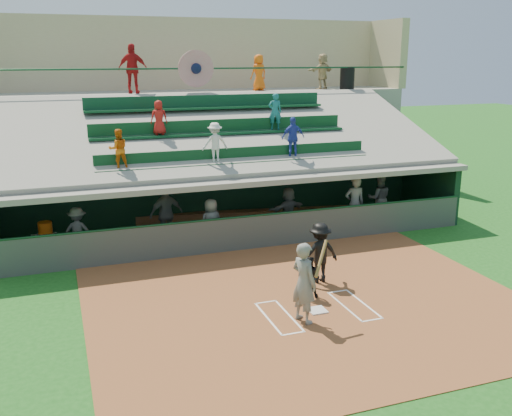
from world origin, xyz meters
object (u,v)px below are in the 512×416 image
object	(u,v)px
home_plate	(317,310)
catcher	(309,277)
white_table	(45,246)
water_cooler	(45,229)
trash_bin	(347,78)
batter_at_plate	(304,282)

from	to	relation	value
home_plate	catcher	xyz separation A→B (m)	(0.14, 0.86, 0.54)
white_table	water_cooler	xyz separation A→B (m)	(0.06, 0.05, 0.55)
home_plate	white_table	world-z (taller)	white_table
home_plate	catcher	distance (m)	1.02
catcher	trash_bin	world-z (taller)	trash_bin
trash_bin	home_plate	bearing A→B (deg)	-120.39
water_cooler	batter_at_plate	bearing A→B (deg)	-50.01
water_cooler	trash_bin	size ratio (longest dim) A/B	0.43
batter_at_plate	trash_bin	bearing A→B (deg)	58.53
batter_at_plate	water_cooler	size ratio (longest dim) A/B	4.58
home_plate	white_table	distance (m)	9.00
batter_at_plate	catcher	bearing A→B (deg)	60.86
home_plate	catcher	size ratio (longest dim) A/B	0.39
white_table	water_cooler	size ratio (longest dim) A/B	1.79
home_plate	trash_bin	world-z (taller)	trash_bin
catcher	batter_at_plate	bearing A→B (deg)	73.61
white_table	catcher	bearing A→B (deg)	-41.86
water_cooler	trash_bin	bearing A→B (deg)	23.43
catcher	trash_bin	size ratio (longest dim) A/B	1.11
white_table	trash_bin	distance (m)	15.49
home_plate	white_table	size ratio (longest dim) A/B	0.56
white_table	trash_bin	world-z (taller)	trash_bin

